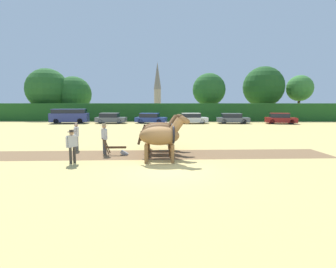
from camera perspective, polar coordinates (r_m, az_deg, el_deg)
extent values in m
plane|color=tan|center=(12.08, 0.02, -7.81)|extent=(240.00, 240.00, 0.00)
cube|color=brown|center=(16.03, -17.42, -4.40)|extent=(28.58, 4.46, 0.01)
cube|color=#1E511E|center=(42.60, 0.82, 4.79)|extent=(61.03, 1.82, 2.83)
cylinder|color=#4C3823|center=(51.89, -24.57, 4.78)|extent=(0.44, 0.44, 3.24)
sphere|color=#235623|center=(51.91, -24.78, 8.81)|extent=(7.39, 7.39, 7.39)
cylinder|color=brown|center=(51.66, -19.71, 4.72)|extent=(0.44, 0.44, 2.72)
sphere|color=#235623|center=(51.65, -19.86, 8.19)|extent=(6.43, 6.43, 6.43)
cylinder|color=#4C3823|center=(47.17, 8.83, 5.41)|extent=(0.44, 0.44, 3.62)
sphere|color=#235623|center=(47.20, 8.91, 9.52)|extent=(5.75, 5.75, 5.75)
cylinder|color=#4C3823|center=(51.45, 19.89, 5.27)|extent=(0.44, 0.44, 3.74)
sphere|color=#1E4C1E|center=(51.51, 20.08, 9.60)|extent=(7.37, 7.37, 7.37)
cylinder|color=#4C3823|center=(53.22, 26.55, 5.26)|extent=(0.44, 0.44, 4.23)
sphere|color=#387533|center=(53.27, 26.75, 8.89)|extent=(4.62, 4.62, 4.62)
cylinder|color=gray|center=(85.87, -2.30, 7.33)|extent=(2.19, 2.19, 7.05)
cone|color=slate|center=(86.27, -2.32, 12.55)|extent=(2.41, 2.41, 8.62)
ellipsoid|color=brown|center=(13.33, -1.91, -0.39)|extent=(2.11, 1.13, 0.96)
cylinder|color=brown|center=(13.77, 0.89, -3.94)|extent=(0.18, 0.18, 0.94)
cylinder|color=brown|center=(13.23, 1.02, -4.40)|extent=(0.18, 0.18, 0.94)
cylinder|color=brown|center=(13.77, -4.69, -3.97)|extent=(0.18, 0.18, 0.94)
cylinder|color=brown|center=(13.22, -4.79, -4.43)|extent=(0.18, 0.18, 0.94)
cylinder|color=brown|center=(13.31, 1.85, 1.77)|extent=(0.85, 0.50, 0.91)
ellipsoid|color=brown|center=(13.32, 3.61, 3.03)|extent=(0.69, 0.30, 0.54)
cube|color=black|center=(13.31, 2.64, 2.65)|extent=(0.42, 0.10, 0.55)
cylinder|color=black|center=(13.38, -6.09, -0.84)|extent=(0.30, 0.14, 0.71)
torus|color=black|center=(13.35, 1.18, -0.05)|extent=(0.17, 0.97, 0.97)
ellipsoid|color=#513319|center=(14.62, -1.94, 0.28)|extent=(2.08, 1.14, 0.98)
cylinder|color=#513319|center=(15.05, 0.58, -3.01)|extent=(0.18, 0.18, 0.94)
cylinder|color=#513319|center=(14.49, 0.69, -3.40)|extent=(0.18, 0.18, 0.94)
cylinder|color=#513319|center=(15.04, -4.44, -3.04)|extent=(0.18, 0.18, 0.94)
cylinder|color=#513319|center=(14.48, -4.52, -3.43)|extent=(0.18, 0.18, 0.94)
cylinder|color=#513319|center=(14.60, 1.43, 2.20)|extent=(0.84, 0.51, 0.89)
ellipsoid|color=#513319|center=(14.61, 2.97, 3.30)|extent=(0.69, 0.30, 0.54)
cube|color=black|center=(14.59, 2.12, 3.02)|extent=(0.40, 0.10, 0.53)
cylinder|color=black|center=(14.65, -5.69, -0.14)|extent=(0.30, 0.14, 0.71)
torus|color=black|center=(14.63, 0.83, 0.59)|extent=(0.17, 0.99, 0.98)
ellipsoid|color=brown|center=(15.91, -1.96, 0.62)|extent=(2.11, 1.09, 0.93)
cylinder|color=brown|center=(16.31, 0.40, -2.29)|extent=(0.18, 0.18, 0.90)
cylinder|color=brown|center=(15.78, 0.49, -2.60)|extent=(0.18, 0.18, 0.90)
cylinder|color=brown|center=(16.30, -4.31, -2.31)|extent=(0.18, 0.18, 0.90)
cylinder|color=brown|center=(15.77, -4.37, -2.63)|extent=(0.18, 0.18, 0.90)
cylinder|color=brown|center=(15.88, 1.19, 2.52)|extent=(0.88, 0.49, 0.96)
ellipsoid|color=brown|center=(15.89, 2.81, 3.67)|extent=(0.69, 0.30, 0.54)
cube|color=black|center=(15.88, 1.91, 3.23)|extent=(0.45, 0.11, 0.60)
cylinder|color=black|center=(15.94, -5.47, 0.25)|extent=(0.30, 0.14, 0.71)
torus|color=black|center=(15.92, 0.63, 0.89)|extent=(0.16, 0.94, 0.94)
ellipsoid|color=brown|center=(17.19, -1.99, 1.23)|extent=(2.18, 0.98, 0.82)
cylinder|color=brown|center=(17.54, 0.29, -1.48)|extent=(0.18, 0.18, 0.99)
cylinder|color=brown|center=(17.08, 0.36, -1.71)|extent=(0.18, 0.18, 0.99)
cylinder|color=brown|center=(17.54, -4.25, -1.50)|extent=(0.18, 0.18, 0.99)
cylinder|color=brown|center=(17.07, -4.30, -1.73)|extent=(0.18, 0.18, 0.99)
cylinder|color=brown|center=(17.17, 1.04, 2.70)|extent=(0.74, 0.43, 0.80)
ellipsoid|color=brown|center=(17.18, 2.26, 3.58)|extent=(0.69, 0.30, 0.54)
cube|color=black|center=(17.17, 1.59, 3.28)|extent=(0.38, 0.10, 0.50)
cylinder|color=black|center=(17.22, -5.36, 0.93)|extent=(0.30, 0.14, 0.71)
torus|color=black|center=(17.20, 0.51, 1.45)|extent=(0.16, 0.84, 0.84)
cube|color=#4C331E|center=(15.58, -11.30, -2.86)|extent=(1.21, 0.17, 0.12)
cube|color=#939399|center=(15.58, -9.51, -4.14)|extent=(0.49, 0.23, 0.39)
cylinder|color=#4C331E|center=(15.86, -13.13, -2.38)|extent=(0.40, 0.08, 0.96)
cylinder|color=#4C331E|center=(15.47, -13.41, -2.62)|extent=(0.40, 0.08, 0.96)
cylinder|color=#4C4C4C|center=(16.17, -13.77, -2.60)|extent=(0.14, 0.14, 0.88)
cylinder|color=#4C4C4C|center=(15.95, -13.50, -2.73)|extent=(0.14, 0.14, 0.88)
cube|color=silver|center=(15.95, -13.71, 0.01)|extent=(0.45, 0.54, 0.63)
sphere|color=tan|center=(15.90, -13.76, 1.58)|extent=(0.24, 0.24, 0.24)
cylinder|color=silver|center=(16.24, -14.06, 0.05)|extent=(0.09, 0.09, 0.59)
cylinder|color=silver|center=(15.67, -13.35, -0.18)|extent=(0.09, 0.09, 0.59)
cylinder|color=tan|center=(15.90, -13.77, 1.84)|extent=(0.45, 0.45, 0.02)
cylinder|color=tan|center=(15.89, -13.77, 2.02)|extent=(0.23, 0.23, 0.10)
cylinder|color=#4C4C4C|center=(19.27, -0.52, -0.96)|extent=(0.14, 0.14, 0.82)
cylinder|color=#4C4C4C|center=(19.07, -0.32, -1.04)|extent=(0.14, 0.14, 0.82)
cube|color=tan|center=(19.08, -0.42, 1.09)|extent=(0.35, 0.52, 0.58)
sphere|color=tan|center=(19.05, -0.42, 2.32)|extent=(0.22, 0.22, 0.22)
cylinder|color=tan|center=(19.36, -0.68, 1.11)|extent=(0.09, 0.09, 0.55)
cylinder|color=tan|center=(18.82, -0.16, 0.94)|extent=(0.09, 0.09, 0.55)
cylinder|color=#38332D|center=(14.21, -19.71, -4.25)|extent=(0.14, 0.14, 0.83)
cylinder|color=#38332D|center=(14.10, -20.45, -4.37)|extent=(0.14, 0.14, 0.83)
cube|color=#B7B7BC|center=(14.04, -20.20, -1.48)|extent=(0.45, 0.51, 0.59)
sphere|color=tan|center=(13.98, -20.27, 0.19)|extent=(0.22, 0.22, 0.22)
cylinder|color=#B7B7BC|center=(14.19, -19.22, -1.44)|extent=(0.09, 0.09, 0.55)
cylinder|color=#B7B7BC|center=(13.89, -21.19, -1.70)|extent=(0.09, 0.09, 0.55)
cylinder|color=#42382D|center=(13.98, -20.28, 0.46)|extent=(0.43, 0.43, 0.02)
cylinder|color=#42382D|center=(13.97, -20.29, 0.66)|extent=(0.21, 0.21, 0.10)
cylinder|color=#4C4C4C|center=(17.91, -19.14, -1.89)|extent=(0.14, 0.14, 0.87)
cylinder|color=#4C4C4C|center=(17.69, -19.29, -2.00)|extent=(0.14, 0.14, 0.87)
cube|color=silver|center=(17.71, -19.31, 0.42)|extent=(0.27, 0.53, 0.61)
sphere|color=tan|center=(17.67, -19.37, 1.81)|extent=(0.23, 0.23, 0.23)
cylinder|color=silver|center=(18.00, -19.11, 0.46)|extent=(0.09, 0.09, 0.58)
cylinder|color=silver|center=(17.42, -19.52, 0.24)|extent=(0.09, 0.09, 0.58)
cube|color=navy|center=(40.44, -20.65, 3.38)|extent=(5.46, 2.58, 1.24)
cube|color=black|center=(40.40, -20.70, 4.65)|extent=(4.81, 2.31, 0.56)
cube|color=navy|center=(40.39, -20.72, 5.09)|extent=(4.81, 2.31, 0.06)
cylinder|color=black|center=(40.93, -18.10, 2.89)|extent=(0.77, 0.31, 0.74)
cylinder|color=black|center=(39.26, -18.62, 2.70)|extent=(0.77, 0.31, 0.74)
cylinder|color=black|center=(41.73, -22.50, 2.77)|extent=(0.77, 0.31, 0.74)
cylinder|color=black|center=(40.09, -23.18, 2.59)|extent=(0.77, 0.31, 0.74)
cube|color=#565B66|center=(38.80, -12.27, 3.08)|extent=(4.37, 1.94, 0.68)
cube|color=black|center=(38.82, -12.61, 3.99)|extent=(2.63, 1.71, 0.57)
cube|color=#565B66|center=(38.81, -12.62, 4.45)|extent=(2.63, 1.71, 0.06)
cylinder|color=black|center=(39.27, -10.08, 2.88)|extent=(0.64, 0.24, 0.63)
cylinder|color=black|center=(37.72, -10.61, 2.70)|extent=(0.64, 0.24, 0.63)
cylinder|color=black|center=(39.95, -13.83, 2.86)|extent=(0.64, 0.24, 0.63)
cylinder|color=black|center=(38.42, -14.50, 2.68)|extent=(0.64, 0.24, 0.63)
cube|color=navy|center=(38.06, -3.71, 3.16)|extent=(4.69, 2.55, 0.67)
cube|color=black|center=(38.07, -4.04, 4.06)|extent=(2.90, 2.08, 0.54)
cube|color=navy|center=(38.06, -4.04, 4.51)|extent=(2.90, 2.08, 0.06)
cylinder|color=black|center=(38.55, -1.42, 2.95)|extent=(0.70, 0.33, 0.68)
cylinder|color=black|center=(36.96, -1.94, 2.77)|extent=(0.70, 0.33, 0.68)
cylinder|color=black|center=(39.21, -5.37, 2.99)|extent=(0.70, 0.33, 0.68)
cylinder|color=black|center=(37.65, -6.05, 2.81)|extent=(0.70, 0.33, 0.68)
cube|color=silver|center=(37.79, 5.33, 3.11)|extent=(4.43, 2.14, 0.68)
cube|color=black|center=(37.72, 5.02, 4.05)|extent=(2.70, 1.81, 0.56)
cube|color=silver|center=(37.71, 5.03, 4.52)|extent=(2.70, 1.81, 0.06)
cylinder|color=black|center=(38.80, 7.09, 2.90)|extent=(0.67, 0.27, 0.65)
cylinder|color=black|center=(37.27, 7.54, 2.73)|extent=(0.67, 0.27, 0.65)
cylinder|color=black|center=(38.39, 3.18, 2.90)|extent=(0.67, 0.27, 0.65)
cylinder|color=black|center=(36.85, 3.47, 2.72)|extent=(0.67, 0.27, 0.65)
cube|color=#565B66|center=(38.74, 13.96, 3.02)|extent=(4.53, 1.81, 0.66)
cube|color=black|center=(38.66, 13.66, 3.91)|extent=(2.73, 1.60, 0.54)
cube|color=#565B66|center=(38.65, 13.67, 4.35)|extent=(2.73, 1.60, 0.06)
cylinder|color=black|center=(39.79, 15.70, 2.80)|extent=(0.66, 0.23, 0.66)
cylinder|color=black|center=(38.34, 16.22, 2.63)|extent=(0.66, 0.23, 0.66)
cylinder|color=black|center=(39.24, 11.73, 2.86)|extent=(0.66, 0.23, 0.66)
cylinder|color=black|center=(37.76, 12.11, 2.69)|extent=(0.66, 0.23, 0.66)
cube|color=maroon|center=(40.34, 23.34, 2.82)|extent=(4.37, 2.56, 0.69)
cube|color=black|center=(40.26, 23.10, 3.73)|extent=(2.72, 2.08, 0.57)
cube|color=maroon|center=(40.25, 23.12, 4.18)|extent=(2.72, 2.08, 0.06)
cylinder|color=black|center=(41.41, 24.82, 2.56)|extent=(0.68, 0.33, 0.65)
cylinder|color=black|center=(39.84, 25.35, 2.38)|extent=(0.68, 0.33, 0.65)
cylinder|color=black|center=(40.91, 21.35, 2.68)|extent=(0.68, 0.33, 0.65)
cylinder|color=black|center=(39.32, 21.75, 2.51)|extent=(0.68, 0.33, 0.65)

